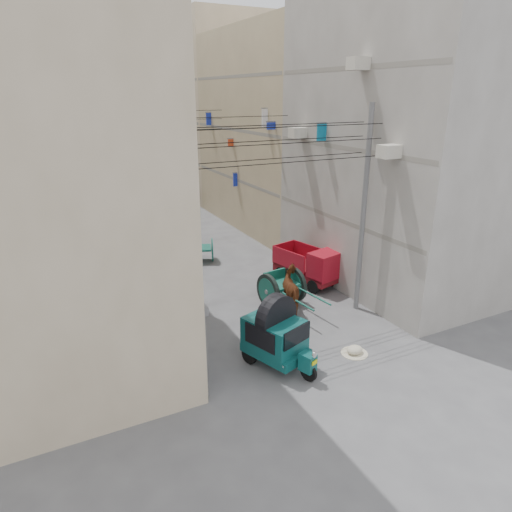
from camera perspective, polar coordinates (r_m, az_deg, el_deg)
ground at (r=13.40m, az=16.41°, el=-19.53°), size 140.00×140.00×0.00m
building_row_left at (r=41.40m, az=-28.20°, el=14.95°), size 8.00×62.00×14.00m
building_row_right at (r=44.25m, az=-6.27°, el=17.23°), size 8.00×62.00×14.00m
end_cap_building at (r=73.65m, az=-21.72°, el=17.01°), size 22.00×10.00×13.00m
shutters_left at (r=19.24m, az=-13.81°, el=-1.60°), size 0.18×14.40×2.88m
signboards at (r=30.27m, az=-11.94°, el=10.05°), size 8.22×40.52×5.67m
ac_units at (r=18.71m, az=10.89°, el=16.73°), size 0.70×6.55×3.35m
utility_poles at (r=25.77m, az=-9.22°, el=9.86°), size 7.40×22.20×8.00m
overhead_cables at (r=22.99m, az=-7.53°, el=15.73°), size 7.40×22.52×1.12m
auto_rickshaw at (r=14.70m, az=2.53°, el=-9.70°), size 2.04×2.72×1.85m
tonga_cart at (r=18.84m, az=3.24°, el=-3.90°), size 1.68×3.36×1.46m
mini_truck at (r=20.78m, az=7.06°, el=-1.47°), size 2.10×3.37×1.76m
second_cart at (r=23.82m, az=-7.07°, el=0.83°), size 1.71×1.62×1.22m
feed_sack at (r=16.03m, az=12.23°, el=-11.39°), size 0.56×0.45×0.28m
horse at (r=18.36m, az=4.79°, el=-4.35°), size 1.36×2.15×1.68m
distant_car_white at (r=33.53m, az=-15.84°, el=5.70°), size 2.12×3.77×1.21m
distant_car_grey at (r=35.77m, az=-9.15°, el=6.96°), size 2.18×3.56×1.11m
distant_car_green at (r=49.31m, az=-18.00°, el=9.80°), size 1.75×4.16×1.20m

